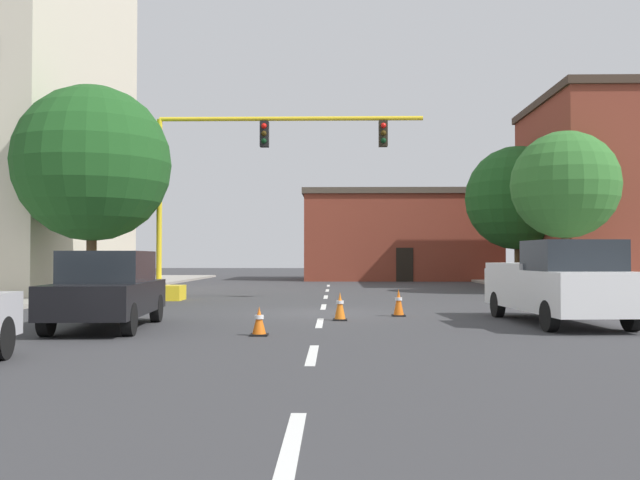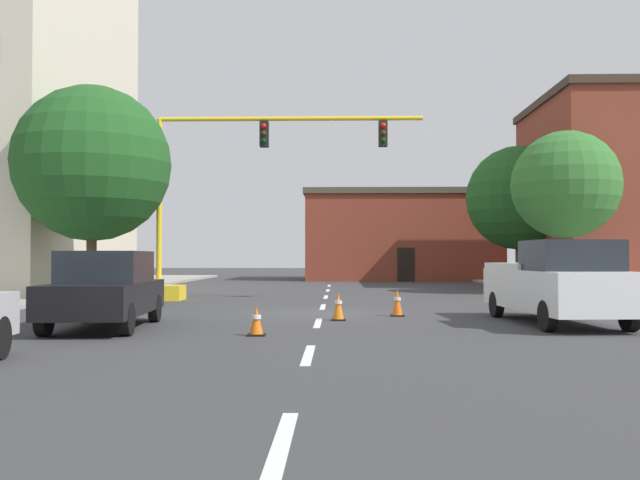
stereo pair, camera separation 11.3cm
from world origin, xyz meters
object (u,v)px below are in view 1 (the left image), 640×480
(pickup_truck_white, at_px, (558,283))
(traffic_cone_roadside_c, at_px, (340,306))
(sedan_black_near_left, at_px, (107,289))
(tree_right_mid, at_px, (565,185))
(traffic_cone_roadside_b, at_px, (399,303))
(tree_right_far, at_px, (517,198))
(tree_left_near, at_px, (92,164))
(traffic_signal_gantry, at_px, (198,237))
(traffic_cone_roadside_a, at_px, (259,321))

(pickup_truck_white, relative_size, traffic_cone_roadside_c, 7.68)
(traffic_cone_roadside_c, bearing_deg, sedan_black_near_left, -158.22)
(tree_right_mid, xyz_separation_m, traffic_cone_roadside_b, (-8.33, -11.69, -4.39))
(tree_right_far, distance_m, sedan_black_near_left, 27.29)
(tree_left_near, bearing_deg, tree_right_far, 34.98)
(traffic_cone_roadside_b, bearing_deg, pickup_truck_white, -29.67)
(tree_right_mid, bearing_deg, sedan_black_near_left, -135.17)
(tree_right_far, height_order, sedan_black_near_left, tree_right_far)
(traffic_signal_gantry, relative_size, tree_right_mid, 1.51)
(tree_right_mid, height_order, tree_left_near, tree_left_near)
(traffic_cone_roadside_b, bearing_deg, traffic_cone_roadside_c, -140.95)
(tree_right_far, bearing_deg, traffic_signal_gantry, -140.82)
(tree_left_near, bearing_deg, sedan_black_near_left, -68.72)
(tree_left_near, height_order, traffic_cone_roadside_c, tree_left_near)
(traffic_signal_gantry, distance_m, sedan_black_near_left, 10.36)
(tree_left_near, distance_m, traffic_cone_roadside_c, 12.41)
(sedan_black_near_left, bearing_deg, tree_right_far, 56.24)
(traffic_signal_gantry, distance_m, traffic_cone_roadside_b, 9.86)
(traffic_signal_gantry, relative_size, tree_right_far, 1.41)
(traffic_cone_roadside_c, bearing_deg, traffic_signal_gantry, 122.56)
(tree_right_far, xyz_separation_m, pickup_truck_white, (-4.52, -21.14, -3.82))
(tree_left_near, bearing_deg, traffic_signal_gantry, 13.11)
(sedan_black_near_left, bearing_deg, traffic_signal_gantry, 89.79)
(tree_left_near, relative_size, sedan_black_near_left, 1.69)
(traffic_signal_gantry, distance_m, tree_left_near, 4.62)
(tree_right_mid, xyz_separation_m, tree_left_near, (-18.84, -5.69, 0.23))
(tree_right_mid, height_order, sedan_black_near_left, tree_right_mid)
(traffic_cone_roadside_a, xyz_separation_m, traffic_cone_roadside_b, (3.27, 4.77, 0.07))
(tree_right_mid, relative_size, traffic_cone_roadside_b, 9.69)
(sedan_black_near_left, bearing_deg, tree_right_mid, 44.83)
(tree_right_far, height_order, traffic_cone_roadside_a, tree_right_far)
(tree_left_near, distance_m, tree_right_far, 22.78)
(traffic_signal_gantry, relative_size, sedan_black_near_left, 2.32)
(sedan_black_near_left, distance_m, traffic_cone_roadside_a, 3.87)
(tree_right_far, relative_size, traffic_cone_roadside_a, 12.81)
(tree_right_far, relative_size, pickup_truck_white, 1.38)
(traffic_cone_roadside_a, bearing_deg, tree_left_near, 123.89)
(tree_right_mid, distance_m, tree_right_far, 7.37)
(tree_right_mid, relative_size, tree_left_near, 0.91)
(tree_right_far, bearing_deg, traffic_cone_roadside_c, -115.62)
(traffic_signal_gantry, bearing_deg, pickup_truck_white, -40.53)
(tree_left_near, relative_size, tree_right_far, 1.02)
(tree_right_mid, height_order, traffic_cone_roadside_c, tree_right_mid)
(traffic_cone_roadside_a, distance_m, traffic_cone_roadside_c, 3.85)
(tree_right_mid, bearing_deg, pickup_truck_white, -108.79)
(traffic_signal_gantry, height_order, sedan_black_near_left, traffic_signal_gantry)
(sedan_black_near_left, relative_size, traffic_cone_roadside_b, 6.30)
(traffic_cone_roadside_a, bearing_deg, traffic_cone_roadside_c, 64.25)
(pickup_truck_white, bearing_deg, traffic_cone_roadside_b, 150.33)
(traffic_cone_roadside_a, bearing_deg, tree_right_mid, 54.81)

